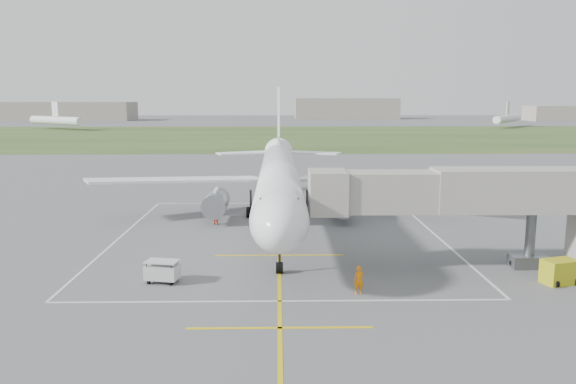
{
  "coord_description": "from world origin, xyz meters",
  "views": [
    {
      "loc": [
        -0.07,
        -52.28,
        12.11
      ],
      "look_at": [
        0.79,
        -4.0,
        4.0
      ],
      "focal_mm": 35.0,
      "sensor_mm": 36.0,
      "label": 1
    }
  ],
  "objects_px": {
    "baggage_cart": "(162,271)",
    "ramp_worker_nose": "(359,280)",
    "gpu_unit": "(560,272)",
    "jet_bridge": "(501,203)",
    "airliner": "(279,180)",
    "ramp_worker_wing": "(216,215)"
  },
  "relations": [
    {
      "from": "baggage_cart",
      "to": "ramp_worker_nose",
      "type": "relative_size",
      "value": 1.31
    },
    {
      "from": "baggage_cart",
      "to": "gpu_unit",
      "type": "bearing_deg",
      "value": 9.92
    },
    {
      "from": "gpu_unit",
      "to": "baggage_cart",
      "type": "bearing_deg",
      "value": 163.1
    },
    {
      "from": "jet_bridge",
      "to": "gpu_unit",
      "type": "relative_size",
      "value": 9.57
    },
    {
      "from": "jet_bridge",
      "to": "baggage_cart",
      "type": "distance_m",
      "value": 24.0
    },
    {
      "from": "baggage_cart",
      "to": "ramp_worker_nose",
      "type": "bearing_deg",
      "value": 0.51
    },
    {
      "from": "gpu_unit",
      "to": "baggage_cart",
      "type": "xyz_separation_m",
      "value": [
        -26.25,
        0.68,
        -0.03
      ]
    },
    {
      "from": "airliner",
      "to": "gpu_unit",
      "type": "distance_m",
      "value": 25.91
    },
    {
      "from": "jet_bridge",
      "to": "ramp_worker_wing",
      "type": "bearing_deg",
      "value": 146.3
    },
    {
      "from": "airliner",
      "to": "gpu_unit",
      "type": "xyz_separation_m",
      "value": [
        18.48,
        -17.8,
        -3.6
      ]
    },
    {
      "from": "jet_bridge",
      "to": "baggage_cart",
      "type": "xyz_separation_m",
      "value": [
        -23.49,
        -2.86,
        -3.98
      ]
    },
    {
      "from": "airliner",
      "to": "baggage_cart",
      "type": "xyz_separation_m",
      "value": [
        -7.77,
        -17.11,
        -3.63
      ]
    },
    {
      "from": "airliner",
      "to": "jet_bridge",
      "type": "xyz_separation_m",
      "value": [
        15.72,
        -14.25,
        0.35
      ]
    },
    {
      "from": "gpu_unit",
      "to": "ramp_worker_nose",
      "type": "bearing_deg",
      "value": 172.04
    },
    {
      "from": "airliner",
      "to": "jet_bridge",
      "type": "distance_m",
      "value": 21.22
    },
    {
      "from": "jet_bridge",
      "to": "ramp_worker_nose",
      "type": "relative_size",
      "value": 13.07
    },
    {
      "from": "airliner",
      "to": "ramp_worker_wing",
      "type": "bearing_deg",
      "value": 177.06
    },
    {
      "from": "ramp_worker_nose",
      "to": "ramp_worker_wing",
      "type": "height_order",
      "value": "ramp_worker_nose"
    },
    {
      "from": "airliner",
      "to": "jet_bridge",
      "type": "bearing_deg",
      "value": -42.19
    },
    {
      "from": "baggage_cart",
      "to": "ramp_worker_wing",
      "type": "xyz_separation_m",
      "value": [
        1.65,
        17.43,
        0.11
      ]
    },
    {
      "from": "baggage_cart",
      "to": "ramp_worker_wing",
      "type": "bearing_deg",
      "value": 95.99
    },
    {
      "from": "ramp_worker_wing",
      "to": "airliner",
      "type": "bearing_deg",
      "value": -151.78
    }
  ]
}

